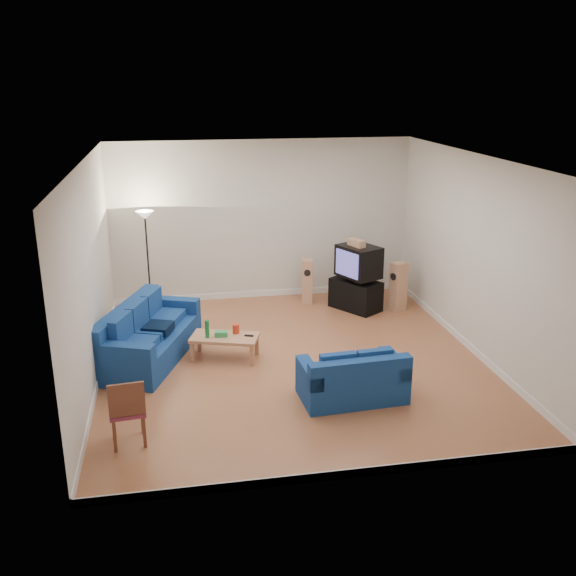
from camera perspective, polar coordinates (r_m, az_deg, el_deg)
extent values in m
cube|color=brown|center=(10.37, 0.40, -6.46)|extent=(6.00, 6.50, 0.01)
cube|color=white|center=(9.49, 0.44, 11.37)|extent=(6.00, 6.50, 0.01)
cube|color=silver|center=(12.92, -2.29, 6.01)|extent=(6.00, 0.01, 3.20)
cube|color=silver|center=(6.83, 5.54, -5.46)|extent=(6.00, 0.01, 3.20)
cube|color=silver|center=(9.73, -17.21, 1.07)|extent=(0.01, 6.50, 3.20)
cube|color=silver|center=(10.76, 16.33, 2.77)|extent=(0.01, 6.50, 3.20)
cube|color=white|center=(13.33, -2.20, -0.48)|extent=(6.00, 0.02, 0.12)
cube|color=white|center=(7.59, 5.15, -16.14)|extent=(6.00, 0.02, 0.12)
cube|color=white|center=(10.27, -16.35, -7.16)|extent=(0.02, 6.50, 0.12)
cube|color=white|center=(11.25, 15.59, -4.80)|extent=(0.02, 6.50, 0.12)
cube|color=navy|center=(10.60, -12.15, -5.06)|extent=(1.73, 2.48, 0.44)
cube|color=navy|center=(10.58, -14.21, -2.68)|extent=(1.02, 2.21, 0.45)
cube|color=navy|center=(11.36, -10.33, -1.48)|extent=(1.00, 0.56, 0.25)
cube|color=navy|center=(9.61, -14.59, -5.53)|extent=(1.00, 0.56, 0.25)
cube|color=black|center=(10.42, -11.48, -3.51)|extent=(0.54, 0.54, 0.12)
cube|color=navy|center=(9.21, 5.70, -8.68)|extent=(1.49, 0.90, 0.36)
cube|color=navy|center=(8.79, 6.45, -7.46)|extent=(1.46, 0.28, 0.37)
cube|color=navy|center=(8.91, 1.90, -7.55)|extent=(0.24, 0.82, 0.20)
cube|color=navy|center=(9.31, 9.44, -6.64)|extent=(0.24, 0.82, 0.20)
cube|color=black|center=(9.21, 5.49, -6.87)|extent=(0.36, 0.36, 0.10)
cube|color=tan|center=(10.36, -5.66, -4.40)|extent=(1.18, 0.84, 0.05)
cube|color=tan|center=(10.36, -8.50, -5.68)|extent=(0.08, 0.08, 0.34)
cube|color=tan|center=(10.74, -7.88, -4.76)|extent=(0.08, 0.08, 0.34)
cube|color=tan|center=(10.15, -3.23, -6.03)|extent=(0.08, 0.08, 0.34)
cube|color=tan|center=(10.54, -2.79, -5.07)|extent=(0.08, 0.08, 0.34)
cylinder|color=#197233|center=(10.28, -7.20, -3.64)|extent=(0.09, 0.09, 0.29)
cube|color=green|center=(10.33, -5.97, -4.08)|extent=(0.21, 0.13, 0.08)
cylinder|color=red|center=(10.42, -4.65, -3.63)|extent=(0.15, 0.15, 0.15)
cube|color=black|center=(10.32, -3.49, -4.24)|extent=(0.15, 0.09, 0.02)
cube|color=black|center=(12.59, 6.03, -0.59)|extent=(0.99, 1.09, 0.59)
cube|color=black|center=(12.52, 6.30, 0.93)|extent=(0.42, 0.47, 0.09)
cube|color=black|center=(12.34, 6.31, 2.36)|extent=(0.85, 0.95, 0.60)
cube|color=#423F8C|center=(12.15, 5.27, 2.14)|extent=(0.29, 0.57, 0.48)
cube|color=tan|center=(12.23, 6.10, 4.02)|extent=(0.28, 0.41, 0.13)
cube|color=tan|center=(12.83, 1.73, 0.62)|extent=(0.27, 0.31, 0.90)
cylinder|color=black|center=(12.64, 1.72, 1.35)|extent=(0.13, 0.05, 0.13)
cube|color=tan|center=(12.57, 9.77, 0.12)|extent=(0.35, 0.32, 0.97)
cylinder|color=black|center=(12.40, 9.34, 1.00)|extent=(0.08, 0.14, 0.14)
cylinder|color=black|center=(12.72, -12.03, -2.02)|extent=(0.25, 0.25, 0.03)
cylinder|color=black|center=(12.44, -12.32, 2.04)|extent=(0.03, 0.03, 1.86)
cone|color=white|center=(12.21, -12.62, 6.35)|extent=(0.34, 0.34, 0.15)
cube|color=brown|center=(8.21, -15.16, -12.58)|extent=(0.04, 0.04, 0.43)
cube|color=brown|center=(8.52, -15.24, -11.39)|extent=(0.04, 0.04, 0.43)
cube|color=brown|center=(8.22, -12.66, -12.35)|extent=(0.04, 0.04, 0.43)
cube|color=brown|center=(8.52, -12.83, -11.18)|extent=(0.04, 0.04, 0.43)
cube|color=#852B45|center=(8.25, -14.10, -10.45)|extent=(0.47, 0.47, 0.06)
cube|color=brown|center=(7.97, -14.16, -9.63)|extent=(0.43, 0.08, 0.43)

